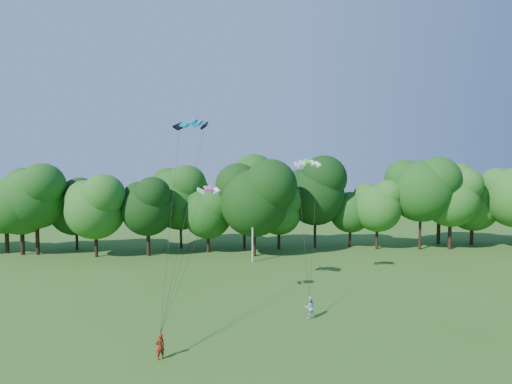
{
  "coord_description": "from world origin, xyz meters",
  "views": [
    {
      "loc": [
        0.73,
        -19.54,
        11.51
      ],
      "look_at": [
        2.33,
        13.0,
        9.64
      ],
      "focal_mm": 28.0,
      "sensor_mm": 36.0,
      "label": 1
    }
  ],
  "objects": [
    {
      "name": "kite_teal",
      "position": [
        -2.88,
        13.35,
        15.35
      ],
      "size": [
        2.93,
        1.92,
        0.63
      ],
      "rotation": [
        0.0,
        0.0,
        -0.29
      ],
      "color": "#058AAC",
      "rests_on": "ground"
    },
    {
      "name": "kite_green",
      "position": [
        7.48,
        18.39,
        12.25
      ],
      "size": [
        2.51,
        1.24,
        0.53
      ],
      "rotation": [
        0.0,
        0.0,
        0.06
      ],
      "color": "#46E822",
      "rests_on": "ground"
    },
    {
      "name": "kite_pink",
      "position": [
        -1.54,
        12.42,
        9.98
      ],
      "size": [
        1.91,
        1.3,
        0.38
      ],
      "rotation": [
        0.0,
        0.0,
        0.28
      ],
      "color": "#FF46B3",
      "rests_on": "ground"
    },
    {
      "name": "kite_flyer_right",
      "position": [
        6.37,
        10.45,
        0.84
      ],
      "size": [
        0.94,
        0.81,
        1.68
      ],
      "primitive_type": "imported",
      "rotation": [
        0.0,
        0.0,
        3.38
      ],
      "color": "#9EC2DB",
      "rests_on": "ground"
    },
    {
      "name": "tree_back_west",
      "position": [
        -28.03,
        35.04,
        8.13
      ],
      "size": [
        8.95,
        8.95,
        13.02
      ],
      "color": "black",
      "rests_on": "ground"
    },
    {
      "name": "tree_back_east",
      "position": [
        31.78,
        39.85,
        8.09
      ],
      "size": [
        8.91,
        8.91,
        12.95
      ],
      "color": "black",
      "rests_on": "ground"
    },
    {
      "name": "tree_back_center",
      "position": [
        3.07,
        32.66,
        8.85
      ],
      "size": [
        9.74,
        9.74,
        14.17
      ],
      "color": "black",
      "rests_on": "ground"
    },
    {
      "name": "utility_pole",
      "position": [
        2.72,
        29.35,
        4.54
      ],
      "size": [
        1.75,
        0.46,
        8.86
      ],
      "rotation": [
        0.0,
        0.0,
        -0.22
      ],
      "color": "#ADAEA5",
      "rests_on": "ground"
    },
    {
      "name": "kite_flyer_left",
      "position": [
        -3.91,
        4.24,
        0.79
      ],
      "size": [
        0.69,
        0.64,
        1.59
      ],
      "primitive_type": "imported",
      "rotation": [
        0.0,
        0.0,
        3.73
      ],
      "color": "maroon",
      "rests_on": "ground"
    }
  ]
}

